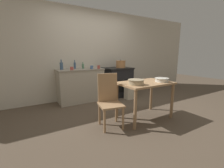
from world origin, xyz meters
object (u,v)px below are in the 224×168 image
Objects in this scene: bottle_far_left at (75,65)px; mixing_bowl_large at (162,80)px; bottle_left at (83,66)px; cup_center at (92,67)px; chair at (109,99)px; work_table at (145,88)px; stock_pot at (121,64)px; cup_center_left at (99,67)px; bottle_mid_left at (61,66)px; cup_center_right at (72,68)px; stove at (117,82)px; flour_sack at (130,92)px; mixing_bowl_small at (136,82)px.

mixing_bowl_large is at bearing -60.56° from bottle_far_left.
bottle_left reaches higher than cup_center.
chair reaches higher than mixing_bowl_large.
work_table is at bearing -66.17° from bottle_far_left.
cup_center_left is (-0.78, -0.08, -0.05)m from stock_pot.
bottle_mid_left is 3.03× the size of cup_center_right.
stove is at bearing 13.18° from cup_center_left.
bottle_mid_left reaches higher than cup_center.
work_table is at bearing -115.05° from flour_sack.
flour_sack is 1.33× the size of mixing_bowl_small.
cup_center is (-0.14, 1.68, 0.14)m from mixing_bowl_small.
stock_pot is at bearing 99.22° from flour_sack.
work_table is at bearing 155.94° from mixing_bowl_large.
bottle_mid_left is 2.90× the size of cup_center.
cup_center is (-1.02, 0.38, 0.75)m from flour_sack.
stock_pot is at bearing -10.83° from bottle_far_left.
work_table is 1.41m from flour_sack.
stock_pot is 1.00× the size of mixing_bowl_small.
bottle_left is (0.20, -0.09, -0.02)m from bottle_far_left.
stove is 1.39m from bottle_far_left.
bottle_mid_left is at bearing 174.12° from stock_pot.
stove is 4.98× the size of bottle_left.
bottle_mid_left reaches higher than cup_center_right.
bottle_mid_left is at bearing 115.56° from chair.
stock_pot is 1.77m from mixing_bowl_large.
cup_center_left is at bearing -166.82° from stove.
chair reaches higher than work_table.
mixing_bowl_large is 1.54× the size of bottle_left.
bottle_left is (-1.20, 0.56, 0.77)m from flour_sack.
bottle_far_left is at bearing 113.83° from work_table.
stove is at bearing 7.10° from cup_center.
bottle_left is at bearing 134.71° from cup_center.
bottle_mid_left is (-1.19, 1.79, 0.37)m from work_table.
bottle_mid_left is at bearing 123.72° from work_table.
bottle_left is at bearing 176.33° from stove.
cup_center is (0.31, 1.50, 0.45)m from chair.
stove is 1.53m from cup_center_right.
stock_pot is (-0.06, 0.40, 0.80)m from flour_sack.
mixing_bowl_small is (-0.31, -0.09, 0.17)m from work_table.
bottle_left reaches higher than cup_center_right.
cup_center_right is at bearing 110.18° from chair.
bottle_far_left is at bearing 103.33° from chair.
bottle_left is at bearing 155.07° from flour_sack.
cup_center is (-0.45, 1.59, 0.31)m from work_table.
bottle_left is at bearing 96.74° from chair.
mixing_bowl_large is (-0.14, -1.84, 0.35)m from stove.
stock_pot reaches higher than chair.
bottle_left reaches higher than mixing_bowl_small.
flour_sack is at bearing -24.93° from bottle_left.
mixing_bowl_small is (-0.81, -1.70, -0.19)m from stock_pot.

